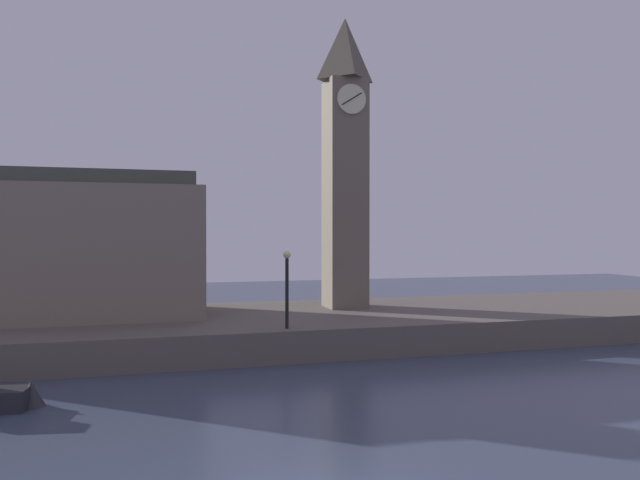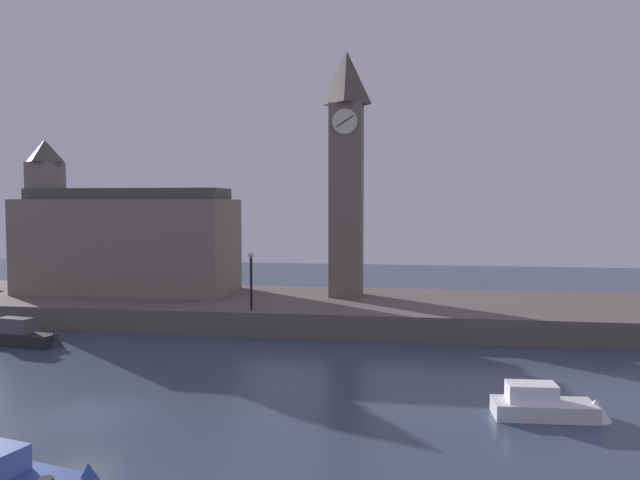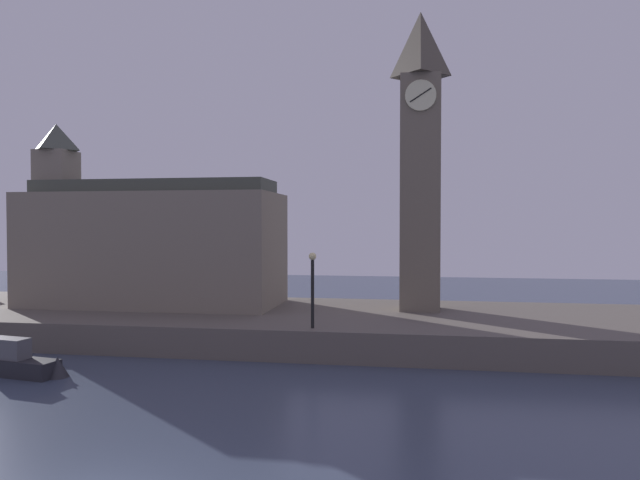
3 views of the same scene
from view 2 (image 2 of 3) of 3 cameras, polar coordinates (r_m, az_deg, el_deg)
The scene contains 8 objects.
ground_plane at distance 25.72m, azimuth -21.15°, elevation -14.93°, with size 120.00×120.00×0.00m, color #384256.
far_embankment at distance 43.55m, azimuth -7.96°, elevation -6.23°, with size 70.00×12.00×1.50m, color #5B544C.
clock_tower at distance 43.23m, azimuth 2.47°, elevation 6.50°, with size 2.48×2.52×17.09m.
parliament_hall at distance 47.64m, azimuth -17.77°, elevation -0.04°, with size 15.39×6.50×11.29m.
streetlamp at distance 37.58m, azimuth -6.42°, elevation -3.10°, with size 0.36×0.36×3.59m.
boat_tour_blue at distance 20.03m, azimuth -25.65°, elevation -19.17°, with size 5.90×2.69×1.56m.
boat_ferry_white at distance 25.26m, azimuth 20.97°, elevation -14.22°, with size 4.42×1.67×1.40m.
boat_barge_dark at distance 38.56m, azimuth -25.55°, elevation -8.06°, with size 4.43×1.74×1.66m.
Camera 2 is at (12.24, -21.17, 7.96)m, focal length 34.46 mm.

